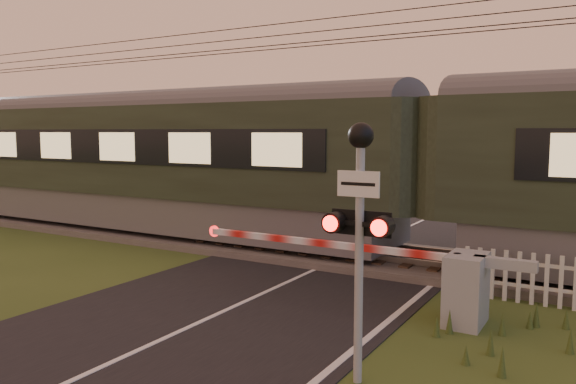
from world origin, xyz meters
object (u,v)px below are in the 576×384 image
Objects in this scene: boom_gate at (451,283)px; train at (432,169)px; picket_fence at (547,280)px; crossing_signal at (360,206)px.

train is at bearing 111.22° from boom_gate.
train is 3.82m from picket_fence.
train reaches higher than crossing_signal.
crossing_signal is at bearing -110.65° from picket_fence.
boom_gate is 3.42m from crossing_signal.
boom_gate reaches higher than picket_fence.
picket_fence is (1.33, 1.73, -0.17)m from boom_gate.
picket_fence is at bearing -34.69° from train.
boom_gate is 1.94× the size of crossing_signal.
train reaches higher than boom_gate.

